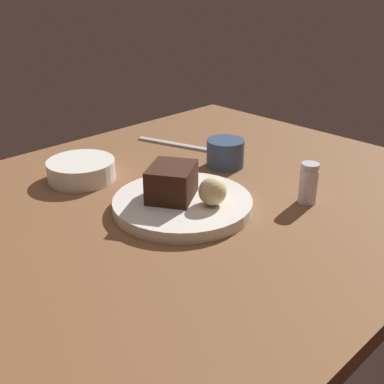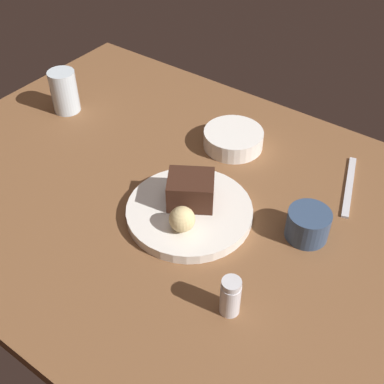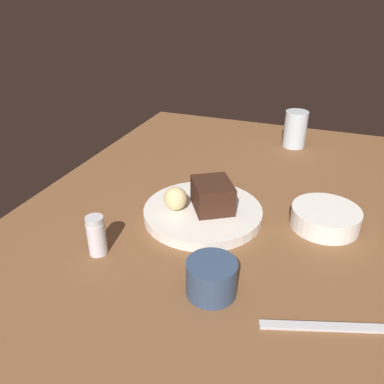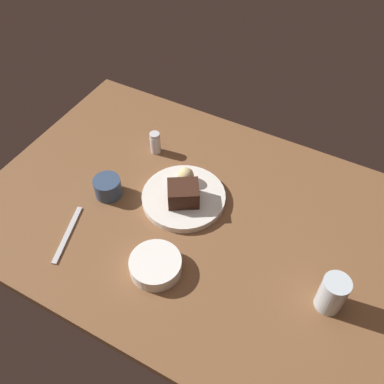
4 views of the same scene
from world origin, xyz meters
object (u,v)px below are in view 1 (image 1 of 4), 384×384
Objects in this scene: chocolate_cake_slice at (172,182)px; coffee_cup at (225,153)px; bread_roll at (213,191)px; dessert_plate at (183,204)px; side_bowl at (81,170)px; butter_knife at (173,144)px; salt_shaker at (308,183)px.

coffee_cup is (-21.44, -6.80, -2.08)cm from chocolate_cake_slice.
chocolate_cake_slice is 7.46cm from bread_roll.
dessert_plate is 24.28cm from side_bowl.
bread_roll is at bearing 104.15° from side_bowl.
salt_shaker is at bearing 156.74° from butter_knife.
salt_shaker is 39.93cm from butter_knife.
side_bowl is 1.68× the size of coffee_cup.
salt_shaker is at bearing 151.77° from bread_roll.
salt_shaker is (-18.82, 15.29, -1.29)cm from chocolate_cake_slice.
butter_knife is at bearing -93.79° from coffee_cup.
salt_shaker reaches higher than butter_knife.
dessert_plate is 1.82× the size of side_bowl.
side_bowl is at bearing 77.08° from butter_knife.
coffee_cup is at bearing -157.55° from dessert_plate.
bread_roll reaches higher than dessert_plate.
coffee_cup is (-18.43, -13.60, -1.57)cm from bread_roll.
coffee_cup reaches higher than side_bowl.
side_bowl is (4.25, -22.02, -2.98)cm from chocolate_cake_slice.
dessert_plate is 3.26× the size of salt_shaker.
side_bowl is (7.27, -28.82, -2.47)cm from bread_roll.
bread_roll reaches higher than butter_knife.
salt_shaker reaches higher than bread_roll.
dessert_plate is 22.30cm from coffee_cup.
coffee_cup is 0.42× the size of butter_knife.
side_bowl is at bearing -77.72° from dessert_plate.
chocolate_cake_slice is 1.82× the size of bread_roll.
salt_shaker is at bearing 83.24° from coffee_cup.
salt_shaker is 43.90cm from side_bowl.
salt_shaker reaches higher than coffee_cup.
salt_shaker is at bearing 140.92° from chocolate_cake_slice.
dessert_plate is at bearing 122.36° from butter_knife.
bread_roll reaches higher than side_bowl.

